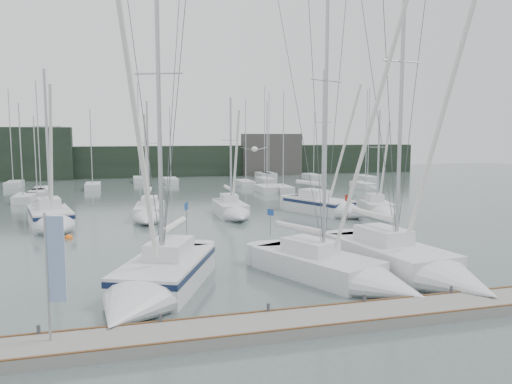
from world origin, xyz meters
TOP-DOWN VIEW (x-y plane):
  - ground at (0.00, 0.00)m, footprint 160.00×160.00m
  - dock at (0.00, -5.00)m, footprint 24.00×2.00m
  - far_treeline at (0.00, 62.00)m, footprint 90.00×4.00m
  - far_building_left at (-20.00, 60.00)m, footprint 12.00×3.00m
  - far_building_right at (18.00, 60.00)m, footprint 10.00×3.00m
  - mast_forest at (-1.94, 43.99)m, footprint 58.59×26.15m
  - sailboat_near_left at (-6.02, -0.33)m, footprint 6.68×10.13m
  - sailboat_near_center at (2.93, -0.74)m, footprint 6.55×9.76m
  - sailboat_near_right at (6.59, -0.82)m, footprint 4.79×10.97m
  - sailboat_mid_a at (-12.06, 17.50)m, footprint 4.55×8.93m
  - sailboat_mid_b at (-5.01, 19.45)m, footprint 3.14×7.73m
  - sailboat_mid_c at (1.92, 18.91)m, footprint 2.35×7.07m
  - sailboat_mid_d at (10.49, 18.11)m, footprint 6.17×9.30m
  - sailboat_mid_e at (14.30, 16.59)m, footprint 3.60×6.76m
  - buoy_a at (-2.00, 9.28)m, footprint 0.59×0.59m
  - buoy_c at (-10.64, 13.88)m, footprint 0.56×0.56m
  - dock_banner at (-9.36, -4.78)m, footprint 0.62×0.22m
  - seagull at (-1.68, -0.93)m, footprint 1.11×0.50m

SIDE VIEW (x-z plane):
  - ground at x=0.00m, z-range 0.00..0.00m
  - buoy_a at x=-2.00m, z-range -0.29..0.29m
  - buoy_c at x=-10.64m, z-range -0.28..0.28m
  - dock at x=0.00m, z-range 0.00..0.40m
  - mast_forest at x=-1.94m, z-range -6.77..7.73m
  - sailboat_mid_e at x=14.30m, z-range -4.39..5.40m
  - sailboat_mid_b at x=-5.01m, z-range -4.68..5.72m
  - sailboat_near_center at x=2.93m, z-range -7.55..8.61m
  - sailboat_mid_c at x=1.92m, z-range -4.83..5.92m
  - sailboat_near_right at x=6.59m, z-range -8.30..9.55m
  - sailboat_mid_d at x=10.49m, z-range -6.05..7.33m
  - sailboat_near_left at x=-6.02m, z-range -7.47..8.76m
  - sailboat_mid_a at x=-12.06m, z-range -5.64..6.98m
  - far_treeline at x=0.00m, z-range 0.00..5.00m
  - dock_banner at x=-9.36m, z-range 0.78..4.94m
  - far_building_right at x=18.00m, z-range 0.00..7.00m
  - far_building_left at x=-20.00m, z-range 0.00..8.00m
  - seagull at x=-1.68m, z-range 6.27..6.49m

